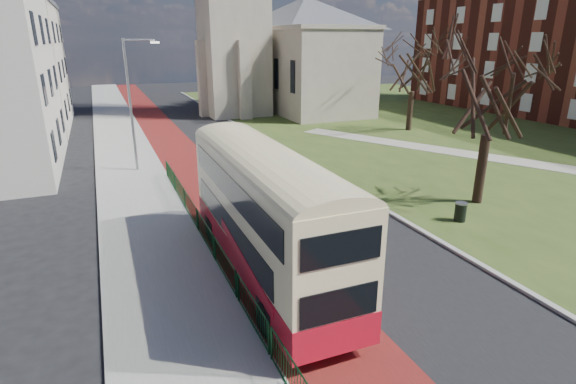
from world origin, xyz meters
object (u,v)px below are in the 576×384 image
streetlamp (132,99)px  winter_tree_near (494,78)px  litter_bin (460,212)px  bus (265,209)px  winter_tree_far (414,60)px

streetlamp → winter_tree_near: size_ratio=0.88×
litter_bin → bus: bearing=-173.1°
streetlamp → bus: streetlamp is taller
winter_tree_near → winter_tree_far: 19.66m
winter_tree_far → bus: bearing=-136.6°
winter_tree_near → litter_bin: size_ratio=10.10×
bus → winter_tree_near: winter_tree_near is taller
winter_tree_far → litter_bin: (-11.58, -19.19, -5.85)m
winter_tree_near → litter_bin: (-2.68, -1.66, -5.83)m
winter_tree_far → streetlamp: bearing=-169.3°
bus → winter_tree_near: (12.69, 2.88, 3.76)m
streetlamp → winter_tree_far: 24.95m
streetlamp → bus: size_ratio=0.74×
streetlamp → winter_tree_far: (24.46, 4.63, 1.75)m
winter_tree_near → winter_tree_far: bearing=63.1°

